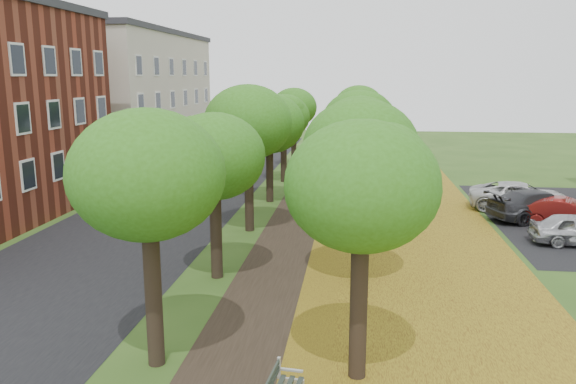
% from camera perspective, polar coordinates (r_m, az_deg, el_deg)
% --- Properties ---
extents(ground, '(120.00, 120.00, 0.00)m').
position_cam_1_polar(ground, '(13.98, -4.25, -17.50)').
color(ground, '#2D4C19').
rests_on(ground, ground).
extents(street_asphalt, '(8.00, 70.00, 0.01)m').
position_cam_1_polar(street_asphalt, '(29.53, -12.97, -1.92)').
color(street_asphalt, black).
rests_on(street_asphalt, ground).
extents(footpath, '(3.20, 70.00, 0.01)m').
position_cam_1_polar(footpath, '(27.91, 1.68, -2.41)').
color(footpath, black).
rests_on(footpath, ground).
extents(leaf_verge, '(7.50, 70.00, 0.01)m').
position_cam_1_polar(leaf_verge, '(27.92, 11.97, -2.66)').
color(leaf_verge, '#A18C1D').
rests_on(leaf_verge, ground).
extents(tree_row_west, '(3.66, 33.66, 6.03)m').
position_cam_1_polar(tree_row_west, '(27.46, -2.87, 6.75)').
color(tree_row_west, black).
rests_on(tree_row_west, ground).
extents(tree_row_east, '(3.66, 33.66, 6.03)m').
position_cam_1_polar(tree_row_east, '(27.06, 7.27, 6.60)').
color(tree_row_east, black).
rests_on(tree_row_east, ground).
extents(building_cream, '(10.30, 20.30, 10.40)m').
position_cam_1_polar(building_cream, '(49.01, -16.69, 9.36)').
color(building_cream, beige).
rests_on(building_cream, ground).
extents(car_red, '(4.24, 2.71, 1.32)m').
position_cam_1_polar(car_red, '(28.67, 26.45, -1.93)').
color(car_red, maroon).
rests_on(car_red, ground).
extents(car_grey, '(5.44, 3.63, 1.46)m').
position_cam_1_polar(car_grey, '(29.46, 24.17, -1.24)').
color(car_grey, '#303135').
rests_on(car_grey, ground).
extents(car_white, '(5.55, 3.35, 1.44)m').
position_cam_1_polar(car_white, '(31.24, 22.66, -0.45)').
color(car_white, silver).
rests_on(car_white, ground).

